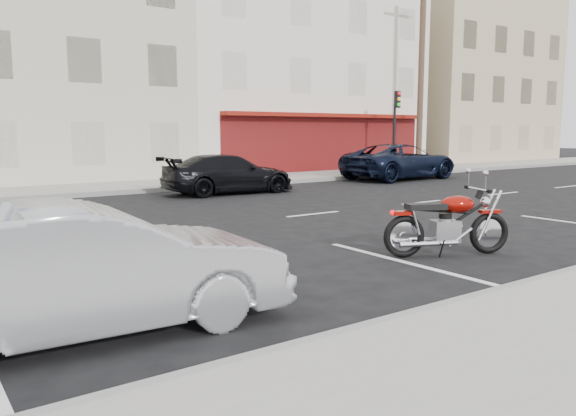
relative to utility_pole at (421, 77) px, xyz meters
name	(u,v)px	position (x,y,z in m)	size (l,w,h in m)	color
ground	(244,222)	(-15.50, -8.60, -4.74)	(120.00, 120.00, 0.00)	black
curb_near	(155,389)	(-20.50, -15.60, -4.66)	(80.00, 0.12, 0.16)	gray
bldg_cream	(8,44)	(-17.50, 7.70, 1.01)	(12.00, 12.00, 11.50)	#BAB49E
bldg_corner	(262,56)	(-4.50, 7.70, 1.51)	(14.00, 12.00, 12.50)	silver
bldg_far_east	(438,82)	(10.50, 7.70, 0.76)	(12.00, 12.00, 11.00)	tan
utility_pole	(421,77)	(0.00, 0.00, 0.00)	(1.80, 0.30, 9.00)	#422D1E
traffic_light	(396,120)	(-2.00, -0.27, -2.18)	(0.26, 0.30, 3.80)	black
fire_hydrant	(370,163)	(-3.50, -0.10, -4.21)	(0.20, 0.20, 0.72)	beige
motorcycle	(491,224)	(-13.84, -13.92, -4.23)	(2.10, 1.09, 1.13)	black
sedan_silver	(87,270)	(-20.50, -13.87, -4.06)	(1.44, 4.12, 1.36)	#9A9CA1
suv_far	(400,161)	(-4.16, -2.68, -3.98)	(2.52, 5.46, 1.52)	black
car_far	(229,174)	(-12.90, -3.27, -4.09)	(1.82, 4.47, 1.30)	black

